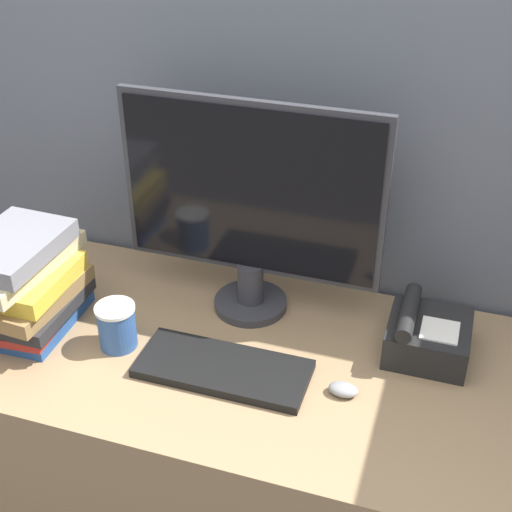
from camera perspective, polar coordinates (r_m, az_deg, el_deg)
name	(u,v)px	position (r m, az deg, el deg)	size (l,w,h in m)	color
cubicle_panel_rear	(317,261)	(1.82, 4.93, -0.38)	(2.02, 0.04, 1.58)	slate
desk	(275,478)	(1.83, 1.51, -17.33)	(1.62, 0.64, 0.75)	#937551
monitor	(251,207)	(1.57, -0.44, 3.93)	(0.60, 0.17, 0.52)	#333338
keyboard	(223,369)	(1.53, -2.64, -8.99)	(0.37, 0.15, 0.02)	black
mouse	(343,389)	(1.49, 7.00, -10.56)	(0.06, 0.04, 0.02)	gray
coffee_cup	(117,326)	(1.60, -11.07, -5.52)	(0.09, 0.09, 0.10)	#335999
book_stack	(21,284)	(1.68, -18.26, -2.15)	(0.24, 0.31, 0.24)	#264C8C
desk_telephone	(426,336)	(1.60, 13.48, -6.21)	(0.17, 0.18, 0.12)	black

